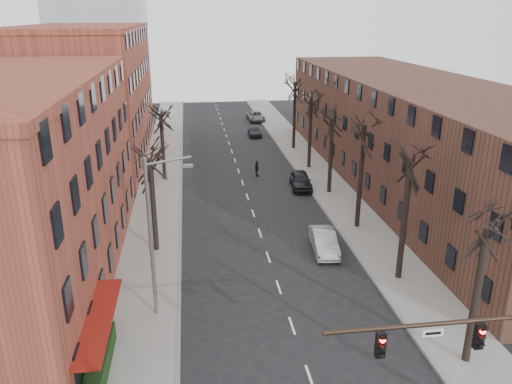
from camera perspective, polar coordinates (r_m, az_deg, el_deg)
name	(u,v)px	position (r m, az deg, el deg)	size (l,w,h in m)	color
sidewalk_left	(161,176)	(51.64, -10.77, 1.80)	(4.00, 90.00, 0.15)	gray
sidewalk_right	(315,170)	(53.15, 6.71, 2.53)	(4.00, 90.00, 0.15)	gray
building_left_near	(1,190)	(32.62, -27.14, 0.23)	(12.00, 26.00, 12.00)	brown
building_left_far	(88,96)	(59.80, -18.63, 10.39)	(12.00, 28.00, 14.00)	brown
building_right	(411,132)	(50.00, 17.34, 6.51)	(12.00, 50.00, 10.00)	#502D25
awning_left	(105,366)	(25.91, -16.87, -18.53)	(1.20, 7.00, 0.15)	maroon
hedge	(98,369)	(24.75, -17.61, -18.76)	(0.80, 6.00, 1.00)	#1B3713
tree_right_a	(465,362)	(27.06, 22.77, -17.48)	(5.20, 5.20, 10.00)	black
tree_right_b	(398,279)	(32.95, 15.91, -9.51)	(5.20, 5.20, 10.80)	black
tree_right_c	(357,228)	(39.60, 11.44, -4.01)	(5.20, 5.20, 11.60)	black
tree_right_d	(329,193)	(46.67, 8.32, -0.11)	(5.20, 5.20, 10.00)	black
tree_right_e	(309,168)	(54.00, 6.04, 2.75)	(5.20, 5.20, 10.80)	black
tree_right_f	(293,149)	(61.50, 4.30, 4.92)	(5.20, 5.20, 11.60)	black
tree_left_a	(157,251)	(35.85, -11.27, -6.61)	(5.20, 5.20, 9.50)	black
tree_left_b	(165,180)	(50.69, -10.36, 1.39)	(5.20, 5.20, 9.50)	black
signal_mast_arm	(500,357)	(20.20, 26.16, -16.57)	(8.14, 0.30, 7.20)	black
streetlight	(154,232)	(26.46, -11.63, -4.48)	(2.45, 0.22, 9.03)	slate
silver_sedan	(324,242)	(35.14, 7.78, -5.63)	(1.56, 4.46, 1.47)	#A2A5A9
parked_car_near	(301,180)	(47.44, 5.13, 1.35)	(1.84, 4.57, 1.56)	black
parked_car_mid	(255,131)	(67.99, -0.16, 6.95)	(1.72, 4.22, 1.22)	black
parked_car_far	(256,116)	(77.76, -0.03, 8.65)	(2.33, 5.06, 1.41)	slate
pedestrian_crossing	(257,169)	(50.72, 0.10, 2.70)	(0.95, 0.40, 1.63)	black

